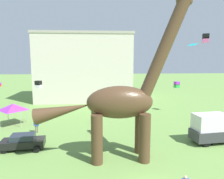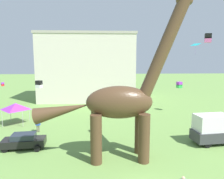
% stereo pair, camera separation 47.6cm
% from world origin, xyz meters
% --- Properties ---
extents(dinosaur_sculpture, '(13.88, 2.94, 14.50)m').
position_xyz_m(dinosaur_sculpture, '(-1.83, 5.75, 5.24)').
color(dinosaur_sculpture, '#513823').
rests_on(dinosaur_sculpture, ground_plane).
extents(parked_sedan_left, '(4.35, 2.17, 1.55)m').
position_xyz_m(parked_sedan_left, '(-11.30, 8.32, 0.81)').
color(parked_sedan_left, black).
rests_on(parked_sedan_left, ground_plane).
extents(parked_box_truck, '(5.80, 2.71, 3.20)m').
position_xyz_m(parked_box_truck, '(9.12, 8.53, 1.65)').
color(parked_box_truck, '#38383D').
rests_on(parked_box_truck, ground_plane).
extents(person_near_flyer, '(0.55, 0.24, 1.47)m').
position_xyz_m(person_near_flyer, '(-4.17, 12.95, 0.89)').
color(person_near_flyer, '#6B6056').
rests_on(person_near_flyer, ground_plane).
extents(person_watching_child, '(0.66, 0.29, 1.76)m').
position_xyz_m(person_watching_child, '(-11.31, 13.25, 1.07)').
color(person_watching_child, '#6B6056').
rests_on(person_watching_child, ground_plane).
extents(festival_canopy_tent, '(3.15, 3.15, 3.00)m').
position_xyz_m(festival_canopy_tent, '(-15.29, 16.78, 2.54)').
color(festival_canopy_tent, '#B2B2B7').
rests_on(festival_canopy_tent, ground_plane).
extents(kite_mid_right, '(0.91, 0.91, 1.05)m').
position_xyz_m(kite_mid_right, '(9.81, 22.03, 4.77)').
color(kite_mid_right, purple).
extents(kite_mid_left, '(1.05, 1.05, 1.16)m').
position_xyz_m(kite_mid_left, '(10.73, 15.04, 11.82)').
color(kite_mid_left, black).
extents(kite_mid_center, '(0.63, 0.63, 0.71)m').
position_xyz_m(kite_mid_center, '(-9.44, 8.06, 6.64)').
color(kite_mid_center, black).
extents(kite_far_left, '(0.52, 0.52, 0.54)m').
position_xyz_m(kite_far_left, '(-17.69, 18.65, 5.45)').
color(kite_far_left, purple).
extents(kite_trailing, '(1.73, 1.95, 2.08)m').
position_xyz_m(kite_trailing, '(13.69, 25.20, 11.66)').
color(kite_trailing, '#19B2B7').
extents(background_building_block, '(20.68, 11.57, 14.60)m').
position_xyz_m(background_building_block, '(-6.38, 35.64, 7.31)').
color(background_building_block, beige).
rests_on(background_building_block, ground_plane).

